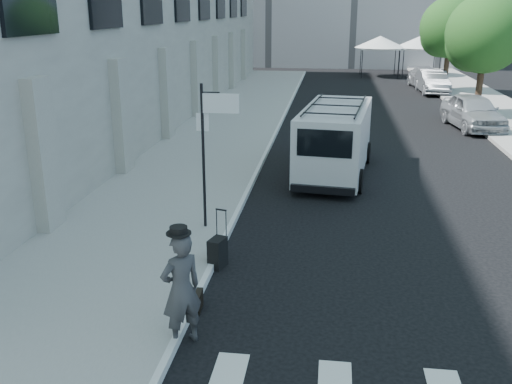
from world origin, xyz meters
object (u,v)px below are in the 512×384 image
(businessman, at_px, (181,290))
(cargo_van, at_px, (336,139))
(parked_car_b, at_px, (432,82))
(parked_car_c, at_px, (426,78))
(suitcase, at_px, (218,253))
(parked_car_a, at_px, (473,112))
(briefcase, at_px, (198,301))

(businessman, distance_m, cargo_van, 10.88)
(parked_car_b, bearing_deg, parked_car_c, 88.19)
(suitcase, relative_size, parked_car_c, 0.27)
(parked_car_a, bearing_deg, businessman, -122.45)
(businessman, height_order, parked_car_a, businessman)
(briefcase, distance_m, parked_car_b, 30.74)
(cargo_van, relative_size, parked_car_b, 1.35)
(suitcase, height_order, parked_car_a, parked_car_a)
(parked_car_b, height_order, parked_car_c, parked_car_b)
(cargo_van, bearing_deg, briefcase, -97.81)
(briefcase, xyz_separation_m, parked_car_c, (8.70, 32.06, 0.51))
(parked_car_b, bearing_deg, parked_car_a, -91.81)
(suitcase, relative_size, cargo_van, 0.20)
(parked_car_a, relative_size, parked_car_c, 0.99)
(cargo_van, height_order, parked_car_a, cargo_van)
(parked_car_c, bearing_deg, briefcase, -112.21)
(suitcase, relative_size, parked_car_b, 0.27)
(parked_car_c, bearing_deg, businessman, -111.73)
(suitcase, distance_m, parked_car_a, 18.27)
(suitcase, xyz_separation_m, parked_car_b, (8.70, 27.64, 0.42))
(businessman, relative_size, suitcase, 1.55)
(parked_car_b, bearing_deg, businessman, -107.70)
(cargo_van, relative_size, parked_car_c, 1.32)
(briefcase, xyz_separation_m, suitcase, (0.00, 1.84, 0.16))
(briefcase, bearing_deg, cargo_van, 72.48)
(cargo_van, height_order, parked_car_c, cargo_van)
(briefcase, bearing_deg, businessman, -93.05)
(businessman, height_order, briefcase, businessman)
(suitcase, xyz_separation_m, parked_car_c, (8.70, 30.23, 0.35))
(cargo_van, distance_m, parked_car_a, 10.47)
(businessman, relative_size, cargo_van, 0.32)
(parked_car_b, bearing_deg, briefcase, -108.25)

